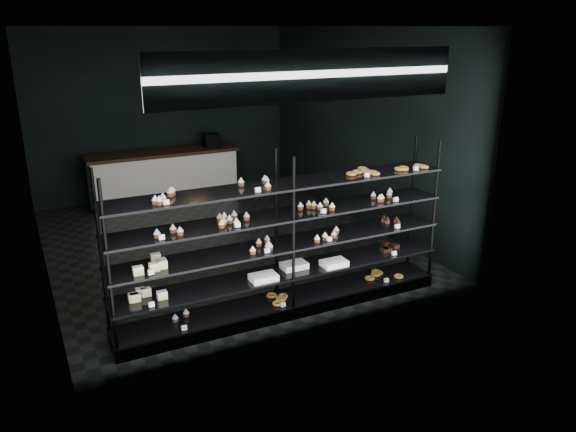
{
  "coord_description": "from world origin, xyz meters",
  "views": [
    {
      "loc": [
        -2.7,
        -7.78,
        3.2
      ],
      "look_at": [
        0.24,
        -1.9,
        0.97
      ],
      "focal_mm": 35.0,
      "sensor_mm": 36.0,
      "label": 1
    }
  ],
  "objects": [
    {
      "name": "display_shelf",
      "position": [
        -0.11,
        -2.45,
        0.63
      ],
      "size": [
        4.0,
        0.5,
        1.91
      ],
      "color": "black",
      "rests_on": "room"
    },
    {
      "name": "pendant_lamp",
      "position": [
        -0.63,
        -0.98,
        2.45
      ],
      "size": [
        0.32,
        0.32,
        0.89
      ],
      "color": "black",
      "rests_on": "room"
    },
    {
      "name": "service_counter",
      "position": [
        -0.17,
        2.5,
        0.5
      ],
      "size": [
        2.82,
        0.65,
        1.23
      ],
      "color": "silver",
      "rests_on": "room"
    },
    {
      "name": "room",
      "position": [
        0.0,
        0.0,
        1.6
      ],
      "size": [
        5.01,
        6.01,
        3.2
      ],
      "color": "black",
      "rests_on": "ground"
    },
    {
      "name": "signage",
      "position": [
        0.0,
        -2.93,
        2.75
      ],
      "size": [
        3.3,
        0.05,
        0.5
      ],
      "color": "#110E47",
      "rests_on": "room"
    }
  ]
}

